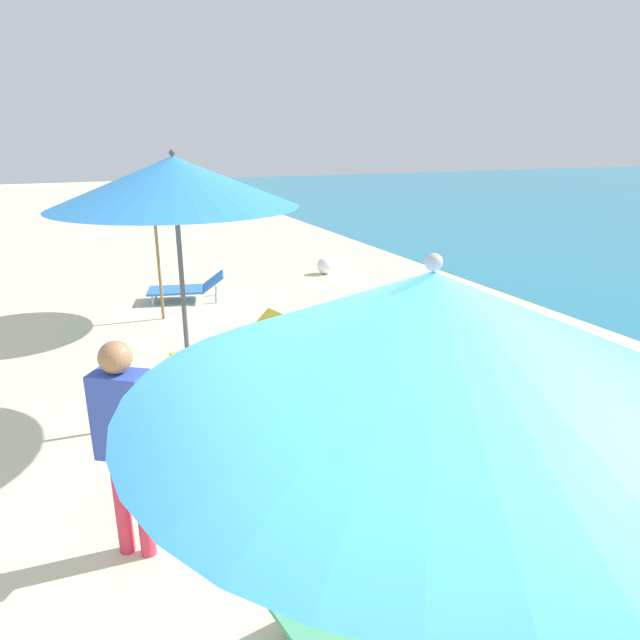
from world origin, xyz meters
The scene contains 8 objects.
umbrella_nearest centered at (-0.20, -0.15, 2.27)m, with size 2.13×2.13×2.56m.
lounger_nearest_shoreside centered at (0.25, 0.76, 0.26)m, with size 1.34×0.80×0.58m.
umbrella_second centered at (-0.34, 3.95, 2.50)m, with size 2.38×2.38×2.80m.
lounger_second_shoreside centered at (0.49, 5.08, 0.33)m, with size 1.64×1.02×0.63m.
umbrella_farthest centered at (-0.07, 7.65, 2.12)m, with size 2.29×2.29×2.39m.
lounger_farthest_shoreside centered at (0.54, 8.61, 0.25)m, with size 1.50×0.95×0.50m.
person_walking_near centered at (-1.12, 2.01, 1.00)m, with size 0.42×0.38×1.65m.
beach_ball centered at (3.74, 9.54, 0.18)m, with size 0.37×0.37×0.37m, color white.
Camera 1 is at (-1.27, -1.67, 2.92)m, focal length 31.75 mm.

